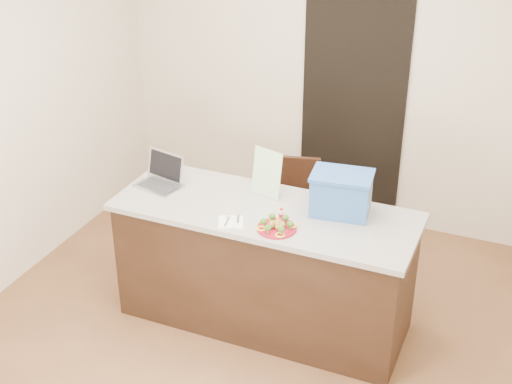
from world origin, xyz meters
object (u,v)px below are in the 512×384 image
at_px(plate, 277,228).
at_px(blue_box, 341,193).
at_px(napkin, 231,222).
at_px(island, 264,266).
at_px(laptop, 162,176).
at_px(yogurt_bottle, 281,214).
at_px(chair, 290,206).

relative_size(plate, blue_box, 0.59).
bearing_deg(napkin, island, 62.04).
xyz_separation_m(plate, laptop, (-0.99, 0.27, 0.05)).
bearing_deg(yogurt_bottle, blue_box, 33.20).
bearing_deg(chair, yogurt_bottle, -87.43).
height_order(yogurt_bottle, chair, yogurt_bottle).
distance_m(laptop, blue_box, 1.30).
bearing_deg(chair, plate, -88.26).
distance_m(plate, blue_box, 0.50).
height_order(laptop, blue_box, blue_box).
relative_size(napkin, yogurt_bottle, 2.30).
relative_size(napkin, chair, 0.18).
distance_m(island, yogurt_bottle, 0.51).
bearing_deg(island, laptop, 176.09).
height_order(napkin, yogurt_bottle, yogurt_bottle).
relative_size(plate, laptop, 0.72).
xyz_separation_m(napkin, yogurt_bottle, (0.28, 0.19, 0.03)).
xyz_separation_m(island, plate, (0.17, -0.22, 0.47)).
height_order(napkin, blue_box, blue_box).
bearing_deg(napkin, yogurt_bottle, 33.78).
height_order(island, yogurt_bottle, yogurt_bottle).
height_order(napkin, laptop, laptop).
relative_size(laptop, blue_box, 0.83).
bearing_deg(laptop, chair, 59.38).
bearing_deg(chair, laptop, -146.86).
xyz_separation_m(yogurt_bottle, laptop, (-0.96, 0.12, 0.03)).
height_order(island, napkin, napkin).
xyz_separation_m(blue_box, chair, (-0.59, 0.66, -0.56)).
bearing_deg(blue_box, laptop, 176.99).
height_order(plate, chair, plate).
bearing_deg(laptop, island, 8.54).
relative_size(island, napkin, 12.78).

